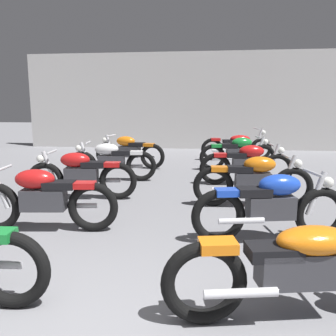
{
  "coord_description": "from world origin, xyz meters",
  "views": [
    {
      "loc": [
        0.79,
        -1.71,
        1.68
      ],
      "look_at": [
        0.0,
        4.49,
        0.55
      ],
      "focal_mm": 37.75,
      "sensor_mm": 36.0,
      "label": 1
    }
  ],
  "objects": [
    {
      "name": "motorcycle_left_row_4",
      "position": [
        -1.43,
        7.44,
        0.46
      ],
      "size": [
        1.96,
        0.52,
        0.88
      ],
      "color": "black",
      "rests_on": "ground"
    },
    {
      "name": "back_wall",
      "position": [
        0.0,
        11.85,
        1.8
      ],
      "size": [
        12.9,
        0.24,
        3.6
      ],
      "primitive_type": "cube",
      "color": "#BCBAB7",
      "rests_on": "ground"
    },
    {
      "name": "motorcycle_left_row_1",
      "position": [
        -1.42,
        2.56,
        0.46
      ],
      "size": [
        1.97,
        0.55,
        0.88
      ],
      "color": "black",
      "rests_on": "ground"
    },
    {
      "name": "motorcycle_right_row_2",
      "position": [
        1.47,
        4.1,
        0.46
      ],
      "size": [
        1.97,
        0.48,
        0.88
      ],
      "color": "black",
      "rests_on": "ground"
    },
    {
      "name": "motorcycle_left_row_2",
      "position": [
        -1.53,
        4.19,
        0.46
      ],
      "size": [
        1.97,
        0.54,
        0.88
      ],
      "color": "black",
      "rests_on": "ground"
    },
    {
      "name": "motorcycle_right_row_0",
      "position": [
        1.5,
        0.95,
        0.45
      ],
      "size": [
        2.15,
        0.77,
        0.97
      ],
      "color": "black",
      "rests_on": "ground"
    },
    {
      "name": "motorcycle_right_row_4",
      "position": [
        1.44,
        7.45,
        0.46
      ],
      "size": [
        1.96,
        0.58,
        0.88
      ],
      "color": "black",
      "rests_on": "ground"
    },
    {
      "name": "motorcycle_right_row_3",
      "position": [
        1.51,
        5.75,
        0.46
      ],
      "size": [
        1.97,
        0.52,
        0.88
      ],
      "color": "black",
      "rests_on": "ground"
    },
    {
      "name": "motorcycle_right_row_5",
      "position": [
        1.52,
        9.16,
        0.45
      ],
      "size": [
        2.16,
        0.72,
        0.97
      ],
      "color": "black",
      "rests_on": "ground"
    },
    {
      "name": "motorcycle_right_row_1",
      "position": [
        1.52,
        2.59,
        0.46
      ],
      "size": [
        1.95,
        0.64,
        0.88
      ],
      "color": "black",
      "rests_on": "ground"
    },
    {
      "name": "motorcycle_left_row_3",
      "position": [
        -1.43,
        5.74,
        0.46
      ],
      "size": [
        1.97,
        0.57,
        0.88
      ],
      "color": "black",
      "rests_on": "ground"
    }
  ]
}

